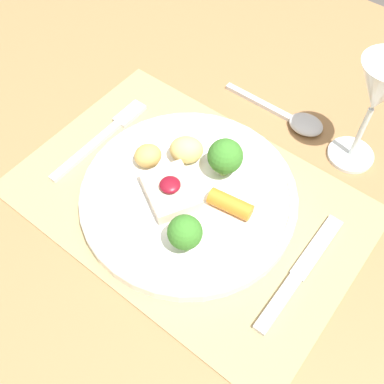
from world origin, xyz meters
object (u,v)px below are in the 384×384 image
spoon (297,120)px  knife (295,279)px  dinner_plate (192,193)px  wine_glass_near (379,93)px  fork (106,134)px

spoon → knife: bearing=-57.2°
dinner_plate → spoon: dinner_plate is taller
dinner_plate → wine_glass_near: 0.27m
dinner_plate → spoon: size_ratio=1.69×
dinner_plate → fork: (-0.18, 0.01, -0.01)m
dinner_plate → wine_glass_near: wine_glass_near is taller
wine_glass_near → spoon: bearing=175.2°
knife → wine_glass_near: 0.26m
knife → wine_glass_near: size_ratio=1.10×
fork → wine_glass_near: 0.39m
spoon → fork: bearing=-133.8°
dinner_plate → knife: 0.17m
spoon → wine_glass_near: wine_glass_near is taller
fork → knife: (0.35, -0.03, -0.00)m
fork → knife: bearing=-5.1°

